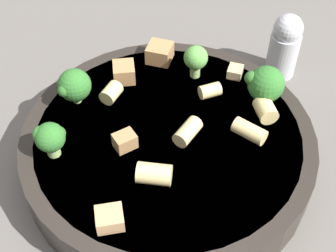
% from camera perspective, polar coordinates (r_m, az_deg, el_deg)
% --- Properties ---
extents(ground_plane, '(2.00, 2.00, 0.00)m').
position_cam_1_polar(ground_plane, '(0.45, 0.00, -4.34)').
color(ground_plane, '#5B5651').
extents(pasta_bowl, '(0.27, 0.27, 0.04)m').
position_cam_1_polar(pasta_bowl, '(0.44, 0.00, -2.43)').
color(pasta_bowl, '#28231E').
rests_on(pasta_bowl, ground_plane).
extents(broccoli_floret_0, '(0.03, 0.03, 0.04)m').
position_cam_1_polar(broccoli_floret_0, '(0.45, -11.35, 4.84)').
color(broccoli_floret_0, '#84AD60').
rests_on(broccoli_floret_0, pasta_bowl).
extents(broccoli_floret_1, '(0.02, 0.02, 0.04)m').
position_cam_1_polar(broccoli_floret_1, '(0.47, 3.41, 8.29)').
color(broccoli_floret_1, '#93B766').
rests_on(broccoli_floret_1, pasta_bowl).
extents(broccoli_floret_2, '(0.03, 0.03, 0.03)m').
position_cam_1_polar(broccoli_floret_2, '(0.40, -14.21, -1.37)').
color(broccoli_floret_2, '#93B766').
rests_on(broccoli_floret_2, pasta_bowl).
extents(broccoli_floret_3, '(0.04, 0.04, 0.04)m').
position_cam_1_polar(broccoli_floret_3, '(0.45, 11.71, 5.13)').
color(broccoli_floret_3, '#93B766').
rests_on(broccoli_floret_3, pasta_bowl).
extents(rigatoni_0, '(0.02, 0.03, 0.02)m').
position_cam_1_polar(rigatoni_0, '(0.45, -6.93, 4.05)').
color(rigatoni_0, '#E0C67F').
rests_on(rigatoni_0, pasta_bowl).
extents(rigatoni_1, '(0.02, 0.02, 0.01)m').
position_cam_1_polar(rigatoni_1, '(0.45, 5.13, 4.32)').
color(rigatoni_1, '#E0C67F').
rests_on(rigatoni_1, pasta_bowl).
extents(rigatoni_2, '(0.03, 0.03, 0.01)m').
position_cam_1_polar(rigatoni_2, '(0.41, 2.41, -0.69)').
color(rigatoni_2, '#E0C67F').
rests_on(rigatoni_2, pasta_bowl).
extents(rigatoni_3, '(0.03, 0.03, 0.02)m').
position_cam_1_polar(rigatoni_3, '(0.38, -1.70, -5.85)').
color(rigatoni_3, '#E0C67F').
rests_on(rigatoni_3, pasta_bowl).
extents(rigatoni_4, '(0.03, 0.02, 0.02)m').
position_cam_1_polar(rigatoni_4, '(0.44, 11.81, 1.95)').
color(rigatoni_4, '#E0C67F').
rests_on(rigatoni_4, pasta_bowl).
extents(rigatoni_5, '(0.03, 0.02, 0.01)m').
position_cam_1_polar(rigatoni_5, '(0.42, 9.89, -0.62)').
color(rigatoni_5, '#E0C67F').
rests_on(rigatoni_5, pasta_bowl).
extents(chicken_chunk_0, '(0.03, 0.03, 0.01)m').
position_cam_1_polar(chicken_chunk_0, '(0.36, -7.13, -11.13)').
color(chicken_chunk_0, tan).
rests_on(chicken_chunk_0, pasta_bowl).
extents(chicken_chunk_1, '(0.02, 0.02, 0.01)m').
position_cam_1_polar(chicken_chunk_1, '(0.41, -5.28, -1.82)').
color(chicken_chunk_1, '#A87A4C').
rests_on(chicken_chunk_1, pasta_bowl).
extents(chicken_chunk_2, '(0.02, 0.02, 0.01)m').
position_cam_1_polar(chicken_chunk_2, '(0.48, 8.18, 6.58)').
color(chicken_chunk_2, tan).
rests_on(chicken_chunk_2, pasta_bowl).
extents(chicken_chunk_3, '(0.03, 0.03, 0.02)m').
position_cam_1_polar(chicken_chunk_3, '(0.47, -5.03, 6.68)').
color(chicken_chunk_3, '#A87A4C').
rests_on(chicken_chunk_3, pasta_bowl).
extents(chicken_chunk_4, '(0.03, 0.03, 0.02)m').
position_cam_1_polar(chicken_chunk_4, '(0.49, -1.01, 8.91)').
color(chicken_chunk_4, '#A87A4C').
rests_on(chicken_chunk_4, pasta_bowl).
extents(pepper_shaker, '(0.03, 0.03, 0.08)m').
position_cam_1_polar(pepper_shaker, '(0.54, 14.02, 9.49)').
color(pepper_shaker, '#B2B2B7').
rests_on(pepper_shaker, ground_plane).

